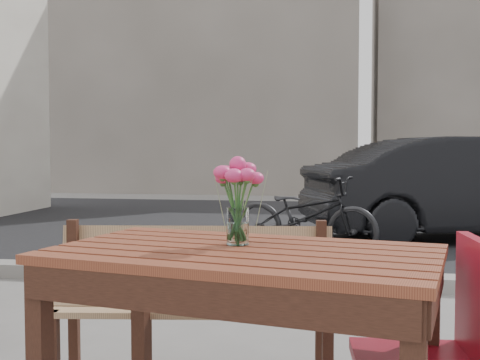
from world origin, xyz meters
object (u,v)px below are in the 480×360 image
Objects in this scene: main_table at (243,287)px; red_chair at (443,346)px; bicycle at (305,215)px; parked_car at (462,189)px; main_vase at (238,190)px.

main_table is 1.68× the size of red_chair.
bicycle is at bearing 102.45° from main_table.
red_chair is (0.66, 0.02, -0.18)m from main_table.
parked_car reaches higher than bicycle.
red_chair is 4.47m from bicycle.
red_chair is 2.69× the size of main_vase.
main_vase is at bearing -163.07° from bicycle.
parked_car is 2.38m from bicycle.
main_vase reaches higher than main_table.
parked_car is 2.39× the size of bicycle.
bicycle is at bearing 90.06° from main_vase.
red_chair is at bearing -5.88° from main_vase.
main_vase is 0.19× the size of bicycle.
parked_car reaches higher than red_chair.
bicycle reaches higher than red_chair.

